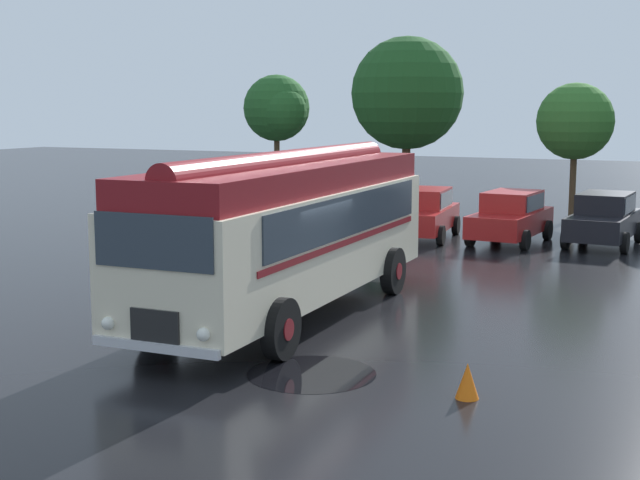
{
  "coord_description": "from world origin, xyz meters",
  "views": [
    {
      "loc": [
        8.06,
        -15.51,
        4.38
      ],
      "look_at": [
        -0.24,
        2.45,
        1.4
      ],
      "focal_mm": 50.0,
      "sensor_mm": 36.0,
      "label": 1
    }
  ],
  "objects_px": {
    "car_near_left": "(348,208)",
    "traffic_cone": "(467,381)",
    "car_mid_left": "(423,213)",
    "car_far_right": "(604,219)",
    "car_mid_right": "(511,217)",
    "vintage_bus": "(290,226)",
    "box_van": "(278,191)"
  },
  "relations": [
    {
      "from": "car_near_left",
      "to": "traffic_cone",
      "type": "height_order",
      "value": "car_near_left"
    },
    {
      "from": "car_near_left",
      "to": "car_mid_left",
      "type": "relative_size",
      "value": 0.99
    },
    {
      "from": "car_mid_left",
      "to": "car_far_right",
      "type": "distance_m",
      "value": 5.77
    },
    {
      "from": "car_near_left",
      "to": "car_mid_right",
      "type": "height_order",
      "value": "same"
    },
    {
      "from": "vintage_bus",
      "to": "car_mid_right",
      "type": "height_order",
      "value": "vintage_bus"
    },
    {
      "from": "car_mid_left",
      "to": "vintage_bus",
      "type": "bearing_deg",
      "value": -85.4
    },
    {
      "from": "car_mid_left",
      "to": "box_van",
      "type": "xyz_separation_m",
      "value": [
        -5.46,
        -0.0,
        0.52
      ]
    },
    {
      "from": "car_mid_right",
      "to": "car_far_right",
      "type": "xyz_separation_m",
      "value": [
        2.8,
        0.72,
        0.0
      ]
    },
    {
      "from": "car_near_left",
      "to": "car_mid_left",
      "type": "xyz_separation_m",
      "value": [
        2.86,
        -0.31,
        0.0
      ]
    },
    {
      "from": "car_near_left",
      "to": "vintage_bus",
      "type": "bearing_deg",
      "value": -72.51
    },
    {
      "from": "car_mid_right",
      "to": "box_van",
      "type": "bearing_deg",
      "value": -178.21
    },
    {
      "from": "car_far_right",
      "to": "traffic_cone",
      "type": "xyz_separation_m",
      "value": [
        0.14,
        -16.48,
        -0.57
      ]
    },
    {
      "from": "vintage_bus",
      "to": "car_far_right",
      "type": "xyz_separation_m",
      "value": [
        4.74,
        12.74,
        -1.05
      ]
    },
    {
      "from": "vintage_bus",
      "to": "car_mid_right",
      "type": "distance_m",
      "value": 12.22
    },
    {
      "from": "car_far_right",
      "to": "box_van",
      "type": "xyz_separation_m",
      "value": [
        -11.14,
        -0.98,
        0.52
      ]
    },
    {
      "from": "car_mid_right",
      "to": "traffic_cone",
      "type": "xyz_separation_m",
      "value": [
        2.95,
        -15.76,
        -0.57
      ]
    },
    {
      "from": "box_van",
      "to": "car_mid_right",
      "type": "bearing_deg",
      "value": 1.79
    },
    {
      "from": "car_near_left",
      "to": "car_mid_left",
      "type": "height_order",
      "value": "same"
    },
    {
      "from": "vintage_bus",
      "to": "car_far_right",
      "type": "bearing_deg",
      "value": 69.61
    },
    {
      "from": "box_van",
      "to": "traffic_cone",
      "type": "relative_size",
      "value": 10.67
    },
    {
      "from": "car_near_left",
      "to": "car_far_right",
      "type": "distance_m",
      "value": 8.57
    },
    {
      "from": "traffic_cone",
      "to": "car_mid_left",
      "type": "bearing_deg",
      "value": 110.6
    },
    {
      "from": "car_near_left",
      "to": "car_mid_left",
      "type": "distance_m",
      "value": 2.88
    },
    {
      "from": "car_mid_left",
      "to": "traffic_cone",
      "type": "distance_m",
      "value": 16.57
    },
    {
      "from": "car_mid_right",
      "to": "box_van",
      "type": "relative_size",
      "value": 0.74
    },
    {
      "from": "car_mid_right",
      "to": "car_far_right",
      "type": "height_order",
      "value": "same"
    },
    {
      "from": "car_near_left",
      "to": "box_van",
      "type": "height_order",
      "value": "box_van"
    },
    {
      "from": "car_far_right",
      "to": "box_van",
      "type": "bearing_deg",
      "value": -174.96
    },
    {
      "from": "car_mid_right",
      "to": "box_van",
      "type": "height_order",
      "value": "box_van"
    },
    {
      "from": "car_near_left",
      "to": "car_far_right",
      "type": "xyz_separation_m",
      "value": [
        8.54,
        0.67,
        0.0
      ]
    },
    {
      "from": "car_near_left",
      "to": "car_far_right",
      "type": "bearing_deg",
      "value": 4.48
    },
    {
      "from": "vintage_bus",
      "to": "car_near_left",
      "type": "distance_m",
      "value": 12.7
    }
  ]
}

